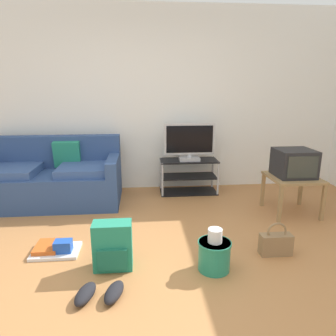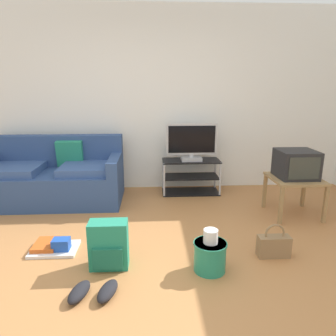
# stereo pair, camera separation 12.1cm
# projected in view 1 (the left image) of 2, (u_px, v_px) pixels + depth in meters

# --- Properties ---
(ground_plane) EXTENTS (9.00, 9.80, 0.02)m
(ground_plane) POSITION_uv_depth(u_px,v_px,m) (157.00, 276.00, 2.62)
(ground_plane) COLOR #B27542
(wall_back) EXTENTS (9.00, 0.10, 2.70)m
(wall_back) POSITION_uv_depth(u_px,v_px,m) (147.00, 101.00, 4.63)
(wall_back) COLOR white
(wall_back) RESTS_ON ground_plane
(couch) EXTENTS (1.84, 0.89, 0.88)m
(couch) POSITION_uv_depth(u_px,v_px,m) (52.00, 179.00, 4.21)
(couch) COLOR navy
(couch) RESTS_ON ground_plane
(tv_stand) EXTENTS (0.84, 0.39, 0.50)m
(tv_stand) POSITION_uv_depth(u_px,v_px,m) (189.00, 176.00, 4.62)
(tv_stand) COLOR black
(tv_stand) RESTS_ON ground_plane
(flat_tv) EXTENTS (0.74, 0.22, 0.54)m
(flat_tv) POSITION_uv_depth(u_px,v_px,m) (189.00, 142.00, 4.47)
(flat_tv) COLOR #B2B2B7
(flat_tv) RESTS_ON tv_stand
(side_table) EXTENTS (0.59, 0.59, 0.48)m
(side_table) POSITION_uv_depth(u_px,v_px,m) (293.00, 182.00, 3.82)
(side_table) COLOR #9E7A4C
(side_table) RESTS_ON ground_plane
(crt_tv) EXTENTS (0.44, 0.43, 0.33)m
(crt_tv) POSITION_uv_depth(u_px,v_px,m) (294.00, 163.00, 3.77)
(crt_tv) COLOR #232326
(crt_tv) RESTS_ON side_table
(backpack) EXTENTS (0.33, 0.26, 0.43)m
(backpack) POSITION_uv_depth(u_px,v_px,m) (113.00, 246.00, 2.67)
(backpack) COLOR #238466
(backpack) RESTS_ON ground_plane
(handbag) EXTENTS (0.30, 0.12, 0.33)m
(handbag) POSITION_uv_depth(u_px,v_px,m) (276.00, 243.00, 2.92)
(handbag) COLOR olive
(handbag) RESTS_ON ground_plane
(cleaning_bucket) EXTENTS (0.29, 0.29, 0.38)m
(cleaning_bucket) POSITION_uv_depth(u_px,v_px,m) (214.00, 253.00, 2.66)
(cleaning_bucket) COLOR #238466
(cleaning_bucket) RESTS_ON ground_plane
(sneakers_pair) EXTENTS (0.40, 0.30, 0.09)m
(sneakers_pair) POSITION_uv_depth(u_px,v_px,m) (100.00, 293.00, 2.32)
(sneakers_pair) COLOR black
(sneakers_pair) RESTS_ON ground_plane
(floor_tray) EXTENTS (0.44, 0.33, 0.14)m
(floor_tray) POSITION_uv_depth(u_px,v_px,m) (55.00, 249.00, 2.96)
(floor_tray) COLOR silver
(floor_tray) RESTS_ON ground_plane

